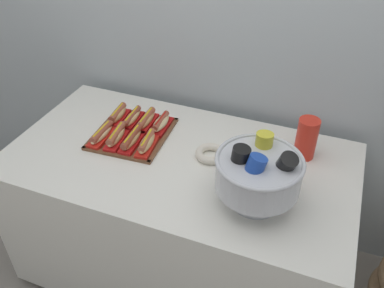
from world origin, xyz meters
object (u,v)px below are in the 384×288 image
at_px(hot_dog_5, 132,118).
at_px(hot_dog_0, 102,134).
at_px(hot_dog_2, 132,140).
at_px(punch_bowl, 258,172).
at_px(serving_tray, 132,134).
at_px(cup_stack, 306,138).
at_px(hot_dog_4, 118,115).
at_px(donut, 211,154).
at_px(buffet_table, 180,215).
at_px(hot_dog_1, 116,136).
at_px(hot_dog_7, 161,123).
at_px(hot_dog_6, 146,120).
at_px(hot_dog_3, 147,143).

bearing_deg(hot_dog_5, hot_dog_0, -111.11).
xyz_separation_m(hot_dog_2, punch_bowl, (0.60, -0.14, 0.11)).
bearing_deg(serving_tray, cup_stack, 9.89).
relative_size(hot_dog_4, donut, 1.25).
height_order(buffet_table, hot_dog_1, hot_dog_1).
bearing_deg(punch_bowl, hot_dog_7, 150.05).
distance_m(hot_dog_2, donut, 0.36).
height_order(hot_dog_6, hot_dog_7, hot_dog_6).
distance_m(punch_bowl, cup_stack, 0.38).
height_order(hot_dog_6, cup_stack, cup_stack).
height_order(hot_dog_2, hot_dog_4, same).
xyz_separation_m(serving_tray, hot_dog_7, (0.11, 0.09, 0.03)).
bearing_deg(hot_dog_6, serving_tray, -111.11).
distance_m(hot_dog_5, hot_dog_7, 0.15).
height_order(buffet_table, hot_dog_5, hot_dog_5).
relative_size(hot_dog_5, donut, 1.27).
xyz_separation_m(serving_tray, hot_dog_5, (-0.04, 0.08, 0.03)).
xyz_separation_m(hot_dog_0, hot_dog_3, (0.22, 0.01, 0.00)).
bearing_deg(hot_dog_4, hot_dog_6, 3.34).
distance_m(hot_dog_0, hot_dog_2, 0.15).
height_order(hot_dog_0, cup_stack, cup_stack).
distance_m(cup_stack, donut, 0.41).
bearing_deg(cup_stack, punch_bowl, -109.39).
xyz_separation_m(hot_dog_6, donut, (0.36, -0.11, -0.02)).
relative_size(serving_tray, hot_dog_3, 2.10).
height_order(punch_bowl, donut, punch_bowl).
relative_size(hot_dog_1, cup_stack, 0.98).
bearing_deg(hot_dog_1, hot_dog_2, 3.34).
bearing_deg(hot_dog_5, hot_dog_7, 3.34).
bearing_deg(hot_dog_3, serving_tray, 147.08).
distance_m(serving_tray, donut, 0.40).
bearing_deg(hot_dog_7, serving_tray, -140.41).
height_order(cup_stack, donut, cup_stack).
bearing_deg(hot_dog_4, hot_dog_1, -62.22).
distance_m(buffet_table, hot_dog_0, 0.55).
distance_m(buffet_table, hot_dog_7, 0.46).
distance_m(serving_tray, hot_dog_1, 0.10).
bearing_deg(hot_dog_3, hot_dog_2, -176.66).
relative_size(hot_dog_0, hot_dog_1, 1.00).
height_order(buffet_table, hot_dog_6, hot_dog_6).
bearing_deg(punch_bowl, hot_dog_0, 170.00).
relative_size(hot_dog_0, hot_dog_3, 1.01).
height_order(hot_dog_5, hot_dog_6, hot_dog_6).
height_order(hot_dog_2, hot_dog_3, same).
xyz_separation_m(hot_dog_6, cup_stack, (0.74, 0.05, 0.06)).
relative_size(cup_stack, donut, 1.38).
bearing_deg(hot_dog_0, hot_dog_5, 68.89).
bearing_deg(hot_dog_6, buffet_table, -34.38).
relative_size(hot_dog_2, hot_dog_7, 1.10).
relative_size(hot_dog_6, cup_stack, 0.97).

